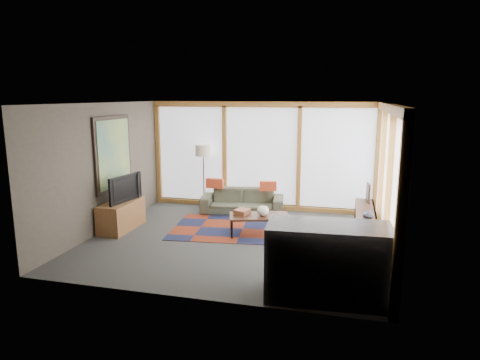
% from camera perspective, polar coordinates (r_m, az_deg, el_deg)
% --- Properties ---
extents(ground, '(5.50, 5.50, 0.00)m').
position_cam_1_polar(ground, '(8.34, -0.69, -7.95)').
color(ground, '#31312E').
rests_on(ground, ground).
extents(room_envelope, '(5.52, 5.02, 2.62)m').
position_cam_1_polar(room_envelope, '(8.40, 3.55, 2.99)').
color(room_envelope, '#403830').
rests_on(room_envelope, ground).
extents(rug, '(3.08, 2.17, 0.01)m').
position_cam_1_polar(rug, '(8.97, 0.37, -6.52)').
color(rug, maroon).
rests_on(rug, ground).
extents(sofa, '(2.01, 1.01, 0.56)m').
position_cam_1_polar(sofa, '(10.15, 0.32, -2.80)').
color(sofa, '#343729').
rests_on(sofa, ground).
extents(pillow_left, '(0.42, 0.13, 0.23)m').
position_cam_1_polar(pillow_left, '(10.22, -3.38, -0.44)').
color(pillow_left, '#B13B1D').
rests_on(pillow_left, sofa).
extents(pillow_right, '(0.41, 0.20, 0.22)m').
position_cam_1_polar(pillow_right, '(9.95, 3.76, -0.80)').
color(pillow_right, '#B13B1D').
rests_on(pillow_right, sofa).
extents(floor_lamp, '(0.39, 0.39, 1.57)m').
position_cam_1_polar(floor_lamp, '(10.56, -4.87, 0.50)').
color(floor_lamp, '#322118').
rests_on(floor_lamp, ground).
extents(coffee_table, '(1.30, 0.91, 0.39)m').
position_cam_1_polar(coffee_table, '(8.60, 2.58, -5.99)').
color(coffee_table, black).
rests_on(coffee_table, ground).
extents(book_stack, '(0.31, 0.36, 0.10)m').
position_cam_1_polar(book_stack, '(8.59, 0.28, -4.26)').
color(book_stack, brown).
rests_on(book_stack, coffee_table).
extents(vase, '(0.24, 0.24, 0.20)m').
position_cam_1_polar(vase, '(8.49, 3.09, -4.12)').
color(vase, silver).
rests_on(vase, coffee_table).
extents(bookshelf, '(0.38, 2.08, 0.52)m').
position_cam_1_polar(bookshelf, '(8.81, 16.31, -5.59)').
color(bookshelf, black).
rests_on(bookshelf, ground).
extents(bowl_a, '(0.24, 0.24, 0.10)m').
position_cam_1_polar(bowl_a, '(8.23, 16.71, -4.54)').
color(bowl_a, black).
rests_on(bowl_a, bookshelf).
extents(bowl_b, '(0.15, 0.15, 0.07)m').
position_cam_1_polar(bowl_b, '(8.49, 16.74, -4.16)').
color(bowl_b, black).
rests_on(bowl_b, bookshelf).
extents(shelf_picture, '(0.08, 0.31, 0.40)m').
position_cam_1_polar(shelf_picture, '(9.41, 16.71, -1.66)').
color(shelf_picture, black).
rests_on(shelf_picture, bookshelf).
extents(tv_console, '(0.49, 1.19, 0.59)m').
position_cam_1_polar(tv_console, '(9.23, -15.51, -4.56)').
color(tv_console, brown).
rests_on(tv_console, ground).
extents(television, '(0.29, 0.98, 0.56)m').
position_cam_1_polar(television, '(9.10, -15.49, -1.04)').
color(television, black).
rests_on(television, tv_console).
extents(bar_counter, '(1.69, 0.87, 1.04)m').
position_cam_1_polar(bar_counter, '(6.02, 11.63, -10.64)').
color(bar_counter, black).
rests_on(bar_counter, ground).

